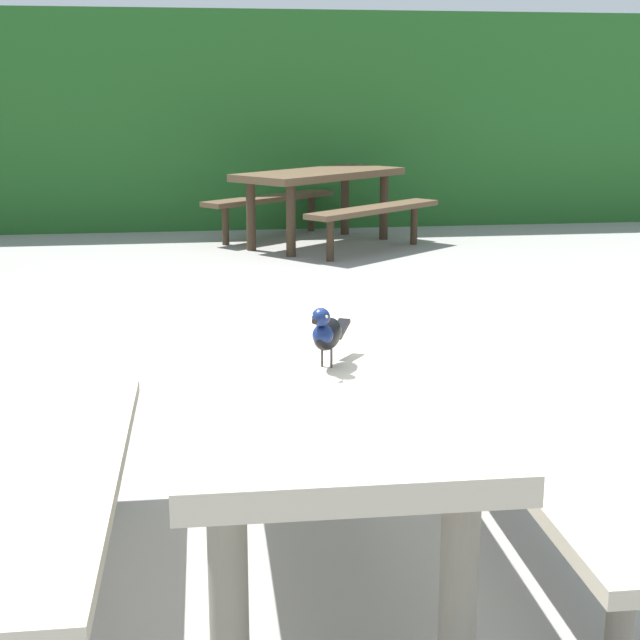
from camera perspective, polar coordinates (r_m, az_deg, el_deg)
The scene contains 5 objects.
ground_plane at distance 3.15m, azimuth -5.80°, elevation -14.81°, with size 60.00×60.00×0.00m, color gray.
hedge_wall at distance 11.27m, azimuth -7.94°, elevation 12.00°, with size 28.00×1.80×2.36m, color #235B23.
picnic_table_foreground at distance 2.79m, azimuth -0.60°, elevation -6.12°, with size 1.71×1.81×0.74m.
bird_grackle at distance 2.63m, azimuth 0.39°, elevation -0.76°, with size 0.16×0.27×0.18m.
picnic_table_mid_left at distance 9.38m, azimuth -0.01°, elevation 7.98°, with size 2.39×2.39×0.74m.
Camera 1 is at (-0.09, -2.77, 1.50)m, focal length 52.39 mm.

